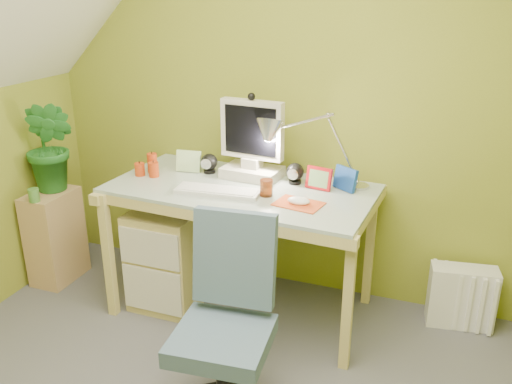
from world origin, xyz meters
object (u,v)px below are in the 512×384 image
(desk_lamp, at_px, (329,133))
(task_chair, at_px, (222,339))
(side_ledge, at_px, (55,236))
(potted_plant, at_px, (51,147))
(monitor, at_px, (252,134))
(desk, at_px, (242,250))
(radiator, at_px, (461,297))

(desk_lamp, distance_m, task_chair, 1.27)
(side_ledge, bearing_deg, desk_lamp, 8.92)
(potted_plant, bearing_deg, monitor, 9.99)
(monitor, bearing_deg, desk_lamp, 5.03)
(side_ledge, bearing_deg, task_chair, -26.65)
(potted_plant, bearing_deg, desk, 1.96)
(task_chair, height_order, radiator, task_chair)
(desk, bearing_deg, task_chair, -70.04)
(potted_plant, bearing_deg, desk_lamp, 7.41)
(side_ledge, xyz_separation_m, radiator, (2.55, 0.37, -0.13))
(desk_lamp, bearing_deg, desk, -156.09)
(task_chair, bearing_deg, radiator, 43.91)
(desk_lamp, bearing_deg, potted_plant, -170.49)
(desk, height_order, potted_plant, potted_plant)
(potted_plant, height_order, radiator, potted_plant)
(task_chair, relative_size, radiator, 2.31)
(monitor, xyz_separation_m, potted_plant, (-1.27, -0.22, -0.15))
(desk, bearing_deg, monitor, 93.59)
(monitor, relative_size, side_ledge, 0.86)
(desk_lamp, bearing_deg, radiator, 9.20)
(desk, bearing_deg, potted_plant, -174.45)
(desk_lamp, height_order, radiator, desk_lamp)
(monitor, distance_m, side_ledge, 1.52)
(potted_plant, bearing_deg, side_ledge, -115.02)
(side_ledge, xyz_separation_m, potted_plant, (0.02, 0.05, 0.61))
(task_chair, distance_m, radiator, 1.54)
(radiator, bearing_deg, task_chair, -139.57)
(desk, distance_m, side_ledge, 1.30)
(desk, height_order, monitor, monitor)
(potted_plant, relative_size, task_chair, 0.70)
(desk_lamp, relative_size, radiator, 1.70)
(monitor, relative_size, potted_plant, 0.89)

